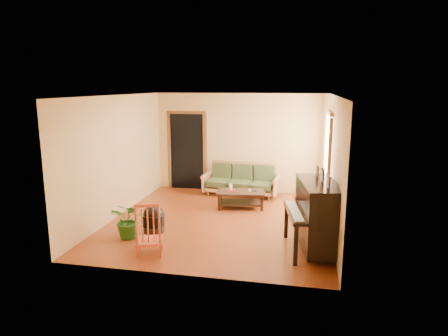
% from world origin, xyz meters
% --- Properties ---
extents(floor, '(5.00, 5.00, 0.00)m').
position_xyz_m(floor, '(0.00, 0.00, 0.00)').
color(floor, '#5D210C').
rests_on(floor, ground).
extents(doorway, '(1.08, 0.16, 2.05)m').
position_xyz_m(doorway, '(-1.45, 2.48, 1.02)').
color(doorway, black).
rests_on(doorway, floor).
extents(window, '(0.12, 1.36, 1.46)m').
position_xyz_m(window, '(2.21, 1.30, 1.50)').
color(window, white).
rests_on(window, right_wall).
extents(sofa, '(1.98, 0.97, 0.82)m').
position_xyz_m(sofa, '(0.10, 2.06, 0.41)').
color(sofa, brown).
rests_on(sofa, floor).
extents(coffee_table, '(1.16, 0.74, 0.40)m').
position_xyz_m(coffee_table, '(0.27, 1.02, 0.20)').
color(coffee_table, black).
rests_on(coffee_table, floor).
extents(armchair, '(1.01, 1.04, 0.83)m').
position_xyz_m(armchair, '(1.95, 0.66, 0.41)').
color(armchair, brown).
rests_on(armchair, floor).
extents(piano, '(1.04, 1.49, 1.21)m').
position_xyz_m(piano, '(1.95, -1.17, 0.61)').
color(piano, black).
rests_on(piano, floor).
extents(footstool, '(0.46, 0.46, 0.41)m').
position_xyz_m(footstool, '(-1.13, -0.88, 0.20)').
color(footstool, black).
rests_on(footstool, floor).
extents(red_chair, '(0.56, 0.58, 0.93)m').
position_xyz_m(red_chair, '(-0.82, -1.86, 0.46)').
color(red_chair, '#98341B').
rests_on(red_chair, floor).
extents(leaning_frame, '(0.41, 0.23, 0.54)m').
position_xyz_m(leaning_frame, '(1.73, 2.39, 0.27)').
color(leaning_frame, gold).
rests_on(leaning_frame, floor).
extents(ceramic_crock, '(0.24, 0.24, 0.26)m').
position_xyz_m(ceramic_crock, '(1.91, 2.19, 0.13)').
color(ceramic_crock, '#34449E').
rests_on(ceramic_crock, floor).
extents(potted_plant, '(0.74, 0.68, 0.69)m').
position_xyz_m(potted_plant, '(-1.45, -1.27, 0.35)').
color(potted_plant, '#215718').
rests_on(potted_plant, floor).
extents(book, '(0.19, 0.23, 0.02)m').
position_xyz_m(book, '(-0.00, 0.96, 0.41)').
color(book, '#A11E15').
rests_on(book, coffee_table).
extents(candle, '(0.10, 0.10, 0.13)m').
position_xyz_m(candle, '(0.01, 1.12, 0.46)').
color(candle, white).
rests_on(candle, coffee_table).
extents(glass_jar, '(0.11, 0.11, 0.05)m').
position_xyz_m(glass_jar, '(0.48, 1.05, 0.42)').
color(glass_jar, silver).
rests_on(glass_jar, coffee_table).
extents(remote, '(0.15, 0.08, 0.01)m').
position_xyz_m(remote, '(0.58, 1.05, 0.40)').
color(remote, black).
rests_on(remote, coffee_table).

